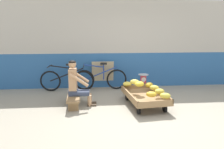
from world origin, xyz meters
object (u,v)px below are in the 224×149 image
at_px(weighing_scale, 143,79).
at_px(bicycle_near_left, 67,80).
at_px(shopping_bag, 145,93).
at_px(plastic_crate, 143,89).
at_px(banana_cart, 145,96).
at_px(bicycle_far_left, 100,79).
at_px(sign_board, 103,74).
at_px(low_bench, 74,98).
at_px(vendor_seated, 77,83).

xyz_separation_m(weighing_scale, bicycle_near_left, (-2.27, 0.50, -0.10)).
bearing_deg(shopping_bag, weighing_scale, 88.02).
bearing_deg(plastic_crate, banana_cart, -100.88).
bearing_deg(bicycle_near_left, weighing_scale, -12.44).
bearing_deg(plastic_crate, weighing_scale, -90.00).
relative_size(banana_cart, plastic_crate, 4.24).
bearing_deg(weighing_scale, bicycle_far_left, 154.20).
relative_size(banana_cart, sign_board, 1.74).
bearing_deg(low_bench, sign_board, 63.55).
relative_size(banana_cart, bicycle_far_left, 0.92).
relative_size(vendor_seated, sign_board, 1.30).
bearing_deg(vendor_seated, low_bench, 179.02).
distance_m(bicycle_near_left, shopping_bag, 2.41).
distance_m(weighing_scale, sign_board, 1.41).
bearing_deg(weighing_scale, low_bench, -157.76).
bearing_deg(vendor_seated, bicycle_far_left, 65.50).
height_order(plastic_crate, bicycle_far_left, bicycle_far_left).
relative_size(weighing_scale, bicycle_near_left, 0.18).
bearing_deg(shopping_bag, bicycle_near_left, 160.30).
relative_size(plastic_crate, bicycle_far_left, 0.22).
bearing_deg(bicycle_far_left, low_bench, -117.44).
height_order(low_bench, weighing_scale, weighing_scale).
relative_size(vendor_seated, weighing_scale, 3.80).
bearing_deg(weighing_scale, vendor_seated, -156.78).
height_order(vendor_seated, weighing_scale, vendor_seated).
distance_m(plastic_crate, bicycle_far_left, 1.38).
relative_size(low_bench, shopping_bag, 4.65).
relative_size(bicycle_near_left, shopping_bag, 6.90).
xyz_separation_m(vendor_seated, weighing_scale, (1.87, 0.80, -0.11)).
height_order(weighing_scale, sign_board, sign_board).
height_order(vendor_seated, bicycle_near_left, vendor_seated).
relative_size(banana_cart, weighing_scale, 5.09).
xyz_separation_m(vendor_seated, bicycle_near_left, (-0.40, 1.30, -0.21)).
height_order(low_bench, sign_board, sign_board).
distance_m(sign_board, shopping_bag, 1.64).
xyz_separation_m(banana_cart, bicycle_far_left, (-1.04, 1.59, 0.11)).
xyz_separation_m(plastic_crate, bicycle_near_left, (-2.27, 0.50, 0.20)).
xyz_separation_m(banana_cart, plastic_crate, (0.19, 0.99, -0.09)).
distance_m(weighing_scale, shopping_bag, 0.45).
bearing_deg(vendor_seated, weighing_scale, 23.22).
distance_m(weighing_scale, bicycle_near_left, 2.32).
height_order(low_bench, bicycle_near_left, bicycle_near_left).
relative_size(bicycle_far_left, shopping_bag, 6.92).
distance_m(vendor_seated, plastic_crate, 2.07).
bearing_deg(low_bench, weighing_scale, 22.24).
distance_m(low_bench, sign_board, 1.83).
height_order(vendor_seated, shopping_bag, vendor_seated).
bearing_deg(plastic_crate, sign_board, 144.17).
bearing_deg(plastic_crate, low_bench, -157.73).
relative_size(sign_board, shopping_bag, 3.66).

